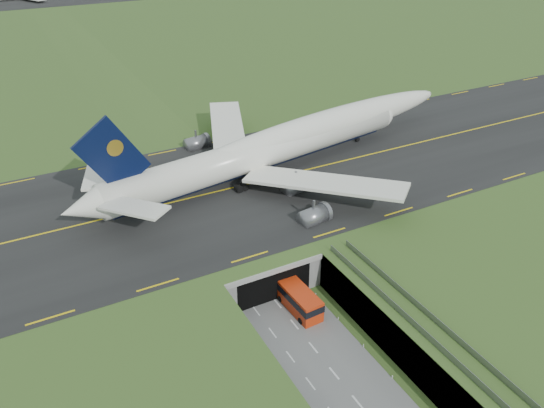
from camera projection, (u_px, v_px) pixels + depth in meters
ground at (302, 335)px, 72.98m from camera, size 900.00×900.00×0.00m
airfield_deck at (302, 318)px, 71.48m from camera, size 800.00×800.00×6.00m
trench_road at (332, 371)px, 67.19m from camera, size 12.00×75.00×0.20m
taxiway at (209, 194)px, 95.20m from camera, size 800.00×44.00×0.18m
tunnel_portal at (249, 253)px, 84.11m from camera, size 17.00×22.30×6.00m
guideway at (472, 374)px, 60.15m from camera, size 3.00×53.00×7.05m
jumbo_jet at (288, 142)px, 102.66m from camera, size 87.33×56.85×19.07m
shuttle_tram at (299, 300)px, 76.53m from camera, size 3.57×8.53×3.40m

